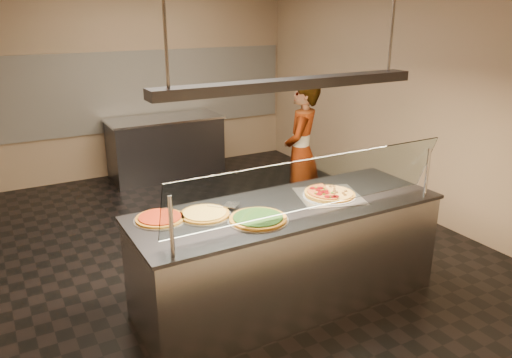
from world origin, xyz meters
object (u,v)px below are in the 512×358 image
prep_table (166,147)px  heat_lamp_housing (291,84)px  serving_counter (287,255)px  pizza_cheese (204,214)px  pizza_spinach (258,218)px  half_pizza_sausage (339,191)px  sneeze_guard (313,184)px  worker (301,153)px  perforated_tray (329,195)px  half_pizza_pepperoni (319,195)px  pizza_tomato (160,218)px  pizza_spatula (222,205)px

prep_table → heat_lamp_housing: (-0.26, -3.92, 1.48)m
serving_counter → pizza_cheese: size_ratio=6.26×
pizza_spinach → prep_table: pizza_spinach is taller
half_pizza_sausage → pizza_spinach: (-0.92, -0.16, -0.01)m
sneeze_guard → prep_table: bearing=86.4°
pizza_cheese → worker: 2.26m
sneeze_guard → perforated_tray: sneeze_guard is taller
pizza_cheese → prep_table: pizza_cheese is taller
perforated_tray → prep_table: 3.94m
serving_counter → half_pizza_sausage: half_pizza_sausage is taller
perforated_tray → half_pizza_pepperoni: size_ratio=1.37×
pizza_spinach → pizza_cheese: pizza_spinach is taller
half_pizza_pepperoni → half_pizza_sausage: half_pizza_pepperoni is taller
half_pizza_pepperoni → worker: bearing=61.4°
worker → serving_counter: bearing=8.1°
half_pizza_sausage → heat_lamp_housing: (-0.54, -0.01, 0.99)m
half_pizza_pepperoni → pizza_tomato: 1.39m
half_pizza_pepperoni → pizza_spatula: half_pizza_pepperoni is taller
pizza_tomato → pizza_spatula: pizza_spatula is taller
sneeze_guard → pizza_spinach: 0.51m
perforated_tray → pizza_tomato: (-1.48, 0.23, 0.01)m
serving_counter → pizza_tomato: pizza_tomato is taller
sneeze_guard → pizza_tomato: 1.23m
pizza_spinach → pizza_cheese: 0.44m
pizza_cheese → pizza_spatula: (0.18, 0.06, 0.01)m
pizza_spinach → pizza_cheese: (-0.33, 0.30, -0.00)m
pizza_spatula → perforated_tray: bearing=-11.6°
perforated_tray → pizza_spinach: bearing=-169.0°
pizza_spatula → prep_table: 3.83m
half_pizza_pepperoni → prep_table: half_pizza_pepperoni is taller
pizza_cheese → heat_lamp_housing: heat_lamp_housing is taller
prep_table → worker: (0.86, -2.44, 0.40)m
perforated_tray → pizza_tomato: size_ratio=1.63×
pizza_cheese → pizza_spatula: 0.19m
half_pizza_pepperoni → sneeze_guard: bearing=-132.7°
serving_counter → pizza_tomato: (-1.05, 0.24, 0.48)m
pizza_tomato → serving_counter: bearing=-12.8°
pizza_tomato → heat_lamp_housing: (1.05, -0.24, 1.01)m
pizza_spinach → heat_lamp_housing: size_ratio=0.21×
worker → sneeze_guard: bearing=13.7°
half_pizza_sausage → pizza_spinach: size_ratio=1.01×
serving_counter → perforated_tray: bearing=1.5°
half_pizza_sausage → pizza_cheese: half_pizza_sausage is taller
sneeze_guard → prep_table: size_ratio=1.42×
prep_table → pizza_spatula: bearing=-102.0°
sneeze_guard → half_pizza_pepperoni: (0.33, 0.35, -0.26)m
pizza_cheese → prep_table: 3.92m
half_pizza_sausage → prep_table: (-0.28, 3.91, -0.49)m
perforated_tray → pizza_spinach: (-0.81, -0.16, 0.01)m
serving_counter → prep_table: (0.26, 3.92, 0.00)m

